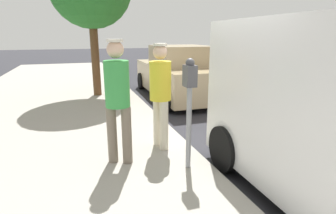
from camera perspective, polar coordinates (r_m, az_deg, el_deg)
name	(u,v)px	position (r m, az deg, el deg)	size (l,w,h in m)	color
ground_plane	(263,160)	(4.68, 19.53, -10.59)	(80.00, 80.00, 0.00)	#2D2D33
sidewalk_slab	(21,197)	(3.83, -28.80, -16.39)	(5.00, 32.00, 0.15)	#9E998E
parking_meter_near	(189,96)	(3.57, 4.57, 2.44)	(0.14, 0.18, 1.52)	gray
pedestrian_in_yellow	(160,90)	(4.25, -1.63, 3.60)	(0.34, 0.36, 1.69)	beige
pedestrian_in_green	(117,95)	(3.77, -10.67, 2.59)	(0.34, 0.34, 1.75)	#726656
parked_sedan_behind	(179,74)	(8.73, 2.37, 7.00)	(2.02, 4.44, 1.65)	tan
fire_hydrant	(125,85)	(7.85, -9.19, 4.59)	(0.24, 0.24, 0.86)	red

